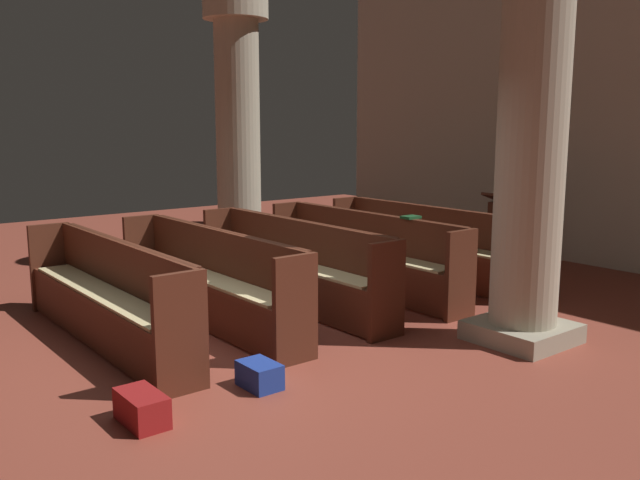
# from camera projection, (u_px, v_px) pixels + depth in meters

# --- Properties ---
(ground_plane) EXTENTS (19.20, 19.20, 0.00)m
(ground_plane) POSITION_uv_depth(u_px,v_px,m) (227.00, 347.00, 6.23)
(ground_plane) COLOR brown
(back_wall) EXTENTS (10.00, 0.16, 4.50)m
(back_wall) POSITION_uv_depth(u_px,v_px,m) (596.00, 108.00, 9.57)
(back_wall) COLOR beige
(back_wall) RESTS_ON ground
(pew_row_0) EXTENTS (3.16, 0.46, 0.95)m
(pew_row_0) POSITION_uv_depth(u_px,v_px,m) (423.00, 241.00, 8.89)
(pew_row_0) COLOR #562819
(pew_row_0) RESTS_ON ground
(pew_row_1) EXTENTS (3.16, 0.46, 0.95)m
(pew_row_1) POSITION_uv_depth(u_px,v_px,m) (363.00, 250.00, 8.24)
(pew_row_1) COLOR #562819
(pew_row_1) RESTS_ON ground
(pew_row_2) EXTENTS (3.16, 0.47, 0.95)m
(pew_row_2) POSITION_uv_depth(u_px,v_px,m) (292.00, 261.00, 7.58)
(pew_row_2) COLOR #562819
(pew_row_2) RESTS_ON ground
(pew_row_3) EXTENTS (3.16, 0.46, 0.95)m
(pew_row_3) POSITION_uv_depth(u_px,v_px,m) (207.00, 274.00, 6.93)
(pew_row_3) COLOR #562819
(pew_row_3) RESTS_ON ground
(pew_row_4) EXTENTS (3.16, 0.46, 0.95)m
(pew_row_4) POSITION_uv_depth(u_px,v_px,m) (105.00, 290.00, 6.27)
(pew_row_4) COLOR #562819
(pew_row_4) RESTS_ON ground
(pillar_aisle_side) EXTENTS (0.91, 0.91, 3.75)m
(pillar_aisle_side) POSITION_uv_depth(u_px,v_px,m) (532.00, 133.00, 6.08)
(pillar_aisle_side) COLOR #9F967E
(pillar_aisle_side) RESTS_ON ground
(pillar_far_side) EXTENTS (0.91, 0.91, 3.75)m
(pillar_far_side) POSITION_uv_depth(u_px,v_px,m) (238.00, 129.00, 9.61)
(pillar_far_side) COLOR #9F967E
(pillar_far_side) RESTS_ON ground
(lectern) EXTENTS (0.48, 0.45, 1.08)m
(lectern) POSITION_uv_depth(u_px,v_px,m) (501.00, 237.00, 9.48)
(lectern) COLOR #492215
(lectern) RESTS_ON ground
(hymn_book) EXTENTS (0.15, 0.21, 0.03)m
(hymn_book) POSITION_uv_depth(u_px,v_px,m) (411.00, 217.00, 7.80)
(hymn_book) COLOR #194723
(hymn_book) RESTS_ON pew_row_1
(kneeler_box_blue) EXTENTS (0.35, 0.24, 0.20)m
(kneeler_box_blue) POSITION_uv_depth(u_px,v_px,m) (259.00, 375.00, 5.27)
(kneeler_box_blue) COLOR navy
(kneeler_box_blue) RESTS_ON ground
(kneeler_box_red) EXTENTS (0.44, 0.24, 0.22)m
(kneeler_box_red) POSITION_uv_depth(u_px,v_px,m) (142.00, 408.00, 4.63)
(kneeler_box_red) COLOR maroon
(kneeler_box_red) RESTS_ON ground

